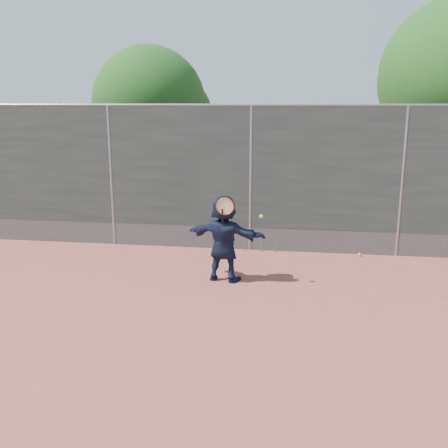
# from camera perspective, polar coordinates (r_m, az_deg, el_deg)

# --- Properties ---
(ground) EXTENTS (80.00, 80.00, 0.00)m
(ground) POSITION_cam_1_polar(r_m,az_deg,el_deg) (7.38, 0.28, -10.60)
(ground) COLOR #9E4C42
(ground) RESTS_ON ground
(player) EXTENTS (1.47, 0.75, 1.52)m
(player) POSITION_cam_1_polar(r_m,az_deg,el_deg) (8.62, 0.00, -1.63)
(player) COLOR #131D35
(player) RESTS_ON ground
(ball_ground) EXTENTS (0.07, 0.07, 0.07)m
(ball_ground) POSITION_cam_1_polar(r_m,az_deg,el_deg) (10.53, 15.24, -3.39)
(ball_ground) COLOR #C1DA30
(ball_ground) RESTS_ON ground
(fence) EXTENTS (20.00, 0.06, 3.03)m
(fence) POSITION_cam_1_polar(r_m,az_deg,el_deg) (10.31, 3.05, 5.53)
(fence) COLOR #38423D
(fence) RESTS_ON ground
(swing_action) EXTENTS (0.78, 0.14, 0.51)m
(swing_action) POSITION_cam_1_polar(r_m,az_deg,el_deg) (8.29, 0.54, 1.78)
(swing_action) COLOR #EB5216
(swing_action) RESTS_ON ground
(tree_left) EXTENTS (3.15, 3.00, 4.53)m
(tree_left) POSITION_cam_1_polar(r_m,az_deg,el_deg) (13.75, -7.83, 13.12)
(tree_left) COLOR #382314
(tree_left) RESTS_ON ground
(weed_clump) EXTENTS (0.68, 0.07, 0.30)m
(weed_clump) POSITION_cam_1_polar(r_m,az_deg,el_deg) (10.48, 4.50, -2.47)
(weed_clump) COLOR #387226
(weed_clump) RESTS_ON ground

